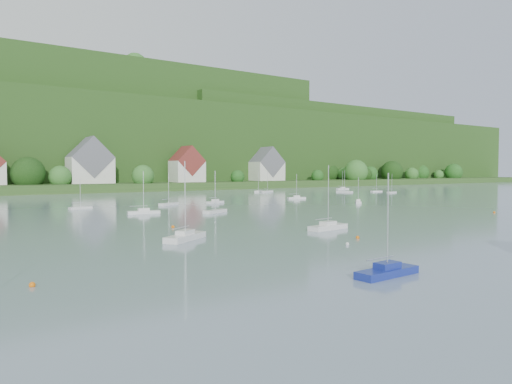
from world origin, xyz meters
The scene contains 14 objects.
far_shore_strip centered at (0.00, 200.00, 1.50)m, with size 600.00×60.00×3.00m, color #274C1C.
forested_ridge centered at (0.39, 268.57, 22.89)m, with size 620.00×181.22×69.89m.
village_building_2 centered at (5.00, 188.00, 10.27)m, with size 16.00×11.44×18.00m.
village_building_3 centered at (45.00, 186.00, 9.43)m, with size 13.00×10.40×15.50m.
village_building_4 centered at (90.00, 190.00, 9.59)m, with size 15.00×10.40×16.50m.
near_sailboat_1 centered at (-16.82, 25.59, 0.43)m, with size 5.93×1.94×7.90m.
near_sailboat_3 centered at (-0.91, 49.18, 0.46)m, with size 6.69×2.79×8.76m.
near_sailboat_6 centered at (-21.30, 51.36, 0.47)m, with size 6.64×5.40×9.13m.
mooring_buoy_0 centered at (-3.88, 40.92, 0.00)m, with size 0.44×0.44×0.44m, color orange.
mooring_buoy_1 centered at (-8.48, 38.05, 0.00)m, with size 0.40×0.40×0.40m, color silver.
mooring_buoy_2 centered at (42.35, 49.92, 0.00)m, with size 0.42×0.42×0.42m, color orange.
mooring_buoy_3 centered at (-17.55, 63.02, 0.00)m, with size 0.46×0.46×0.46m, color orange.
mooring_buoy_5 centered at (-39.85, 37.33, 0.00)m, with size 0.45×0.45×0.45m, color orange.
far_sailboat_cluster centered at (6.23, 117.14, 0.37)m, with size 189.05×71.67×8.71m.
Camera 1 is at (-45.45, 1.55, 8.12)m, focal length 33.34 mm.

